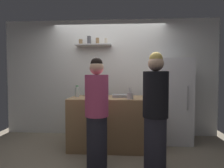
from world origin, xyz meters
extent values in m
plane|color=gray|center=(0.00, 0.00, 0.00)|extent=(5.28, 5.28, 0.00)
cube|color=white|center=(0.00, 1.25, 1.30)|extent=(4.80, 0.10, 2.60)
cube|color=silver|center=(-0.34, 1.09, 2.02)|extent=(0.80, 0.22, 0.02)
cylinder|color=olive|center=(-0.62, 1.09, 2.09)|extent=(0.08, 0.08, 0.11)
cylinder|color=#4C4C51|center=(-0.44, 1.09, 2.12)|extent=(0.08, 0.08, 0.18)
cylinder|color=olive|center=(-0.25, 1.09, 2.10)|extent=(0.07, 0.07, 0.14)
cylinder|color=beige|center=(-0.06, 1.09, 2.10)|extent=(0.06, 0.06, 0.13)
cube|color=white|center=(1.33, 0.85, 0.84)|extent=(0.64, 0.61, 1.68)
cylinder|color=#99999E|center=(1.50, 0.52, 0.92)|extent=(0.02, 0.02, 0.45)
cube|color=#9E7A51|center=(0.11, 0.48, 0.47)|extent=(1.54, 0.75, 0.94)
cube|color=gray|center=(0.29, 0.52, 0.96)|extent=(0.34, 0.24, 0.05)
cylinder|color=#B2B2B7|center=(0.43, 0.23, 0.99)|extent=(0.11, 0.11, 0.11)
cylinder|color=silver|center=(0.43, 0.23, 1.05)|extent=(0.02, 0.01, 0.17)
cylinder|color=silver|center=(0.45, 0.21, 1.06)|extent=(0.02, 0.02, 0.18)
cylinder|color=silver|center=(0.44, 0.24, 1.05)|extent=(0.02, 0.04, 0.16)
cylinder|color=silver|center=(0.42, 0.22, 1.05)|extent=(0.02, 0.02, 0.16)
cylinder|color=silver|center=(0.43, 0.24, 1.05)|extent=(0.02, 0.01, 0.16)
cylinder|color=silver|center=(0.42, 0.25, 1.05)|extent=(0.01, 0.01, 0.17)
cylinder|color=#19471E|center=(-0.39, 0.53, 1.03)|extent=(0.07, 0.07, 0.19)
cylinder|color=#19471E|center=(-0.39, 0.53, 1.17)|extent=(0.03, 0.03, 0.09)
cylinder|color=black|center=(-0.39, 0.53, 1.23)|extent=(0.03, 0.03, 0.02)
cylinder|color=#B2BFB2|center=(-0.41, 0.76, 1.03)|extent=(0.08, 0.08, 0.19)
cylinder|color=#B2BFB2|center=(-0.41, 0.76, 1.17)|extent=(0.03, 0.03, 0.08)
cylinder|color=#333333|center=(-0.41, 0.76, 1.21)|extent=(0.04, 0.04, 0.02)
cylinder|color=silver|center=(-0.57, 0.52, 1.02)|extent=(0.08, 0.08, 0.17)
cylinder|color=silver|center=(-0.57, 0.52, 1.12)|extent=(0.05, 0.05, 0.03)
cylinder|color=#268C3F|center=(-0.57, 0.52, 1.15)|extent=(0.05, 0.05, 0.02)
cylinder|color=#262633|center=(-0.07, -0.29, 0.38)|extent=(0.30, 0.30, 0.75)
cylinder|color=#D14C7F|center=(-0.07, -0.29, 1.05)|extent=(0.34, 0.34, 0.60)
sphere|color=#D8AD8C|center=(-0.07, -0.29, 1.45)|extent=(0.20, 0.20, 0.20)
sphere|color=black|center=(-0.07, -0.29, 1.52)|extent=(0.17, 0.17, 0.17)
cylinder|color=#262633|center=(0.75, -0.42, 0.39)|extent=(0.30, 0.30, 0.78)
cylinder|color=black|center=(0.75, -0.42, 1.09)|extent=(0.34, 0.34, 0.62)
sphere|color=#D8AD8C|center=(0.75, -0.42, 1.50)|extent=(0.21, 0.21, 0.21)
sphere|color=#D8B759|center=(0.75, -0.42, 1.56)|extent=(0.18, 0.18, 0.18)
camera|label=1|loc=(0.30, -2.85, 1.33)|focal=28.70mm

